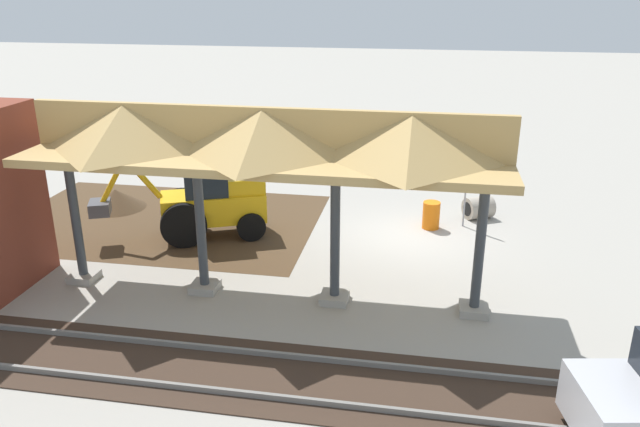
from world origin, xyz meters
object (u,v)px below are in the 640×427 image
(backhoe, at_px, (208,198))
(traffic_barrel, at_px, (431,215))
(concrete_pipe, at_px, (479,208))
(stop_sign, at_px, (467,174))

(backhoe, xyz_separation_m, traffic_barrel, (-6.92, -1.91, -0.81))
(backhoe, xyz_separation_m, concrete_pipe, (-8.51, -3.13, -0.89))
(stop_sign, relative_size, backhoe, 0.47)
(stop_sign, distance_m, backhoe, 8.31)
(backhoe, bearing_deg, concrete_pipe, -159.79)
(concrete_pipe, relative_size, traffic_barrel, 1.28)
(stop_sign, height_order, concrete_pipe, stop_sign)
(traffic_barrel, bearing_deg, stop_sign, -161.06)
(stop_sign, bearing_deg, concrete_pipe, -121.88)
(traffic_barrel, bearing_deg, backhoe, 15.44)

